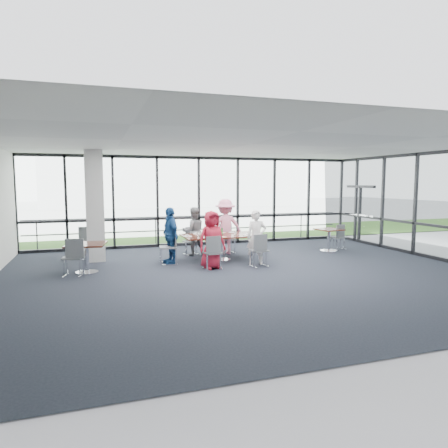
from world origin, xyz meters
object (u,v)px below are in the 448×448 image
object	(u,v)px
structural_column	(95,206)
chair_main_nl	(213,253)
chair_main_fr	(227,239)
chair_spare_r	(339,237)
chair_spare_lb	(88,243)
chair_main_nr	(259,251)
diner_far_right	(225,227)
side_table_right	(329,233)
chair_spare_la	(73,257)
chair_main_fl	(191,242)
chair_main_end	(168,247)
side_table_left	(86,248)
main_table	(221,238)
diner_near_left	(212,240)
diner_end	(170,235)
diner_far_left	(193,231)
diner_near_right	(257,238)

from	to	relation	value
structural_column	chair_main_nl	world-z (taller)	structural_column
chair_main_fr	chair_spare_r	xyz separation A→B (m)	(3.80, -0.56, -0.03)
chair_spare_lb	chair_main_nr	bearing A→B (deg)	164.15
diner_far_right	chair_spare_r	world-z (taller)	diner_far_right
side_table_right	chair_spare_la	world-z (taller)	chair_spare_la
chair_main_fl	chair_main_end	bearing A→B (deg)	37.65
side_table_left	chair_main_end	world-z (taller)	chair_main_end
side_table_left	chair_main_fr	distance (m)	4.57
chair_main_nr	chair_spare_lb	size ratio (longest dim) A/B	0.98
side_table_right	chair_spare_lb	xyz separation A→B (m)	(-7.60, 1.21, -0.16)
structural_column	main_table	distance (m)	3.76
diner_near_left	chair_main_fl	world-z (taller)	diner_near_left
side_table_right	diner_end	bearing A→B (deg)	-176.50
diner_far_left	diner_near_right	bearing A→B (deg)	123.93
chair_spare_la	chair_spare_lb	xyz separation A→B (m)	(0.30, 2.36, -0.01)
diner_far_right	chair_spare_la	bearing A→B (deg)	22.55
diner_near_left	chair_main_nr	size ratio (longest dim) A/B	1.74
chair_spare_r	structural_column	bearing A→B (deg)	159.13
chair_main_fr	chair_spare_r	distance (m)	3.84
main_table	chair_main_nl	size ratio (longest dim) A/B	2.56
chair_spare_lb	chair_main_fl	bearing A→B (deg)	-172.23
side_table_left	diner_end	xyz separation A→B (m)	(2.23, 0.56, 0.15)
side_table_right	chair_main_fl	size ratio (longest dim) A/B	1.03
main_table	diner_end	xyz separation A→B (m)	(-1.49, 0.01, 0.15)
chair_main_nl	chair_main_end	world-z (taller)	chair_main_end
chair_main_nr	chair_spare_la	distance (m)	4.75
side_table_left	chair_main_fl	xyz separation A→B (m)	(3.09, 1.66, -0.22)
chair_spare_la	main_table	bearing A→B (deg)	25.43
main_table	chair_spare_la	xyz separation A→B (m)	(-4.03, -0.81, -0.19)
side_table_right	diner_far_right	bearing A→B (deg)	170.04
structural_column	diner_far_left	xyz separation A→B (m)	(2.91, -0.01, -0.84)
diner_near_right	diner_far_left	distance (m)	2.34
chair_main_fl	chair_main_fr	world-z (taller)	chair_main_fr
diner_end	diner_near_right	bearing A→B (deg)	56.41
diner_far_right	chair_main_fr	distance (m)	0.45
side_table_right	chair_spare_r	world-z (taller)	chair_spare_r
side_table_left	chair_spare_la	xyz separation A→B (m)	(-0.30, -0.26, -0.18)
chair_main_nr	chair_main_fr	world-z (taller)	chair_main_fr
diner_far_right	diner_near_left	bearing A→B (deg)	63.73
chair_main_end	chair_spare_lb	distance (m)	2.71
diner_end	chair_spare_lb	bearing A→B (deg)	-136.00
diner_near_right	diner_far_right	size ratio (longest dim) A/B	0.87
side_table_left	diner_far_left	size ratio (longest dim) A/B	0.71
diner_far_right	diner_end	size ratio (longest dim) A/B	1.10
main_table	chair_spare_la	world-z (taller)	chair_spare_la
side_table_right	chair_main_nr	world-z (taller)	chair_main_nr
diner_near_left	diner_far_left	world-z (taller)	diner_near_left
side_table_left	chair_main_nr	bearing A→B (deg)	-8.19
side_table_right	chair_spare_lb	size ratio (longest dim) A/B	0.95
diner_near_right	chair_main_nl	size ratio (longest dim) A/B	1.73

